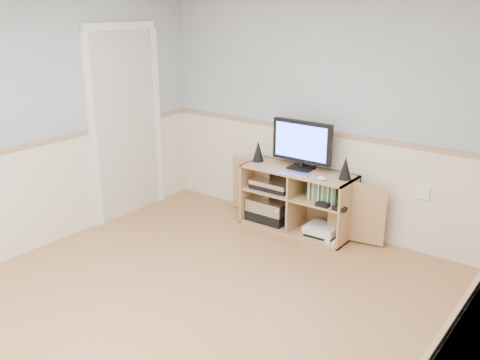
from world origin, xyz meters
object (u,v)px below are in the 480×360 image
object	(u,v)px
media_cabinet	(300,198)
monitor	(302,143)
keyboard	(295,174)
game_consoles	(321,230)

from	to	relation	value
media_cabinet	monitor	bearing A→B (deg)	-90.00
media_cabinet	monitor	world-z (taller)	monitor
media_cabinet	keyboard	xyz separation A→B (m)	(0.04, -0.19, 0.32)
media_cabinet	keyboard	distance (m)	0.38
monitor	keyboard	bearing A→B (deg)	-78.38
monitor	keyboard	distance (m)	0.33
monitor	game_consoles	xyz separation A→B (m)	(0.30, -0.06, -0.85)
keyboard	game_consoles	xyz separation A→B (m)	(0.26, 0.13, -0.59)
media_cabinet	keyboard	world-z (taller)	keyboard
media_cabinet	game_consoles	size ratio (longest dim) A/B	4.07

